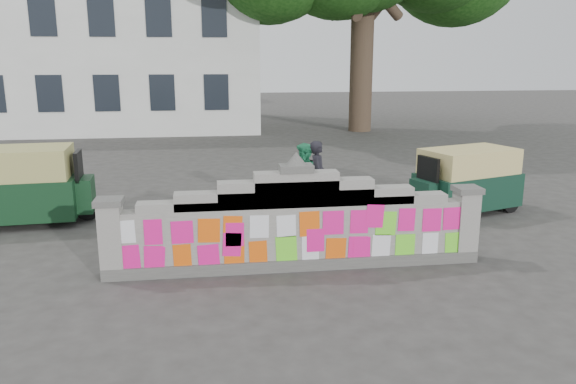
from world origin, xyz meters
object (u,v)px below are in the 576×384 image
(rickshaw_left, at_px, (18,185))
(pedestrian, at_px, (305,179))
(cyclist_bike, at_px, (317,201))
(rickshaw_right, at_px, (465,180))
(cyclist_rider, at_px, (318,187))

(rickshaw_left, bearing_deg, pedestrian, -4.25)
(cyclist_bike, height_order, rickshaw_right, rickshaw_right)
(cyclist_bike, relative_size, rickshaw_right, 0.63)
(cyclist_bike, xyz_separation_m, rickshaw_left, (-6.39, 0.75, 0.41))
(cyclist_rider, relative_size, rickshaw_left, 0.51)
(cyclist_rider, distance_m, pedestrian, 0.77)
(cyclist_bike, distance_m, rickshaw_right, 3.57)
(cyclist_bike, height_order, rickshaw_left, rickshaw_left)
(pedestrian, height_order, rickshaw_right, pedestrian)
(cyclist_bike, distance_m, rickshaw_left, 6.45)
(rickshaw_left, bearing_deg, cyclist_bike, -10.95)
(pedestrian, bearing_deg, cyclist_rider, -23.21)
(cyclist_bike, distance_m, pedestrian, 0.84)
(pedestrian, relative_size, rickshaw_right, 0.59)
(cyclist_bike, height_order, cyclist_rider, cyclist_rider)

